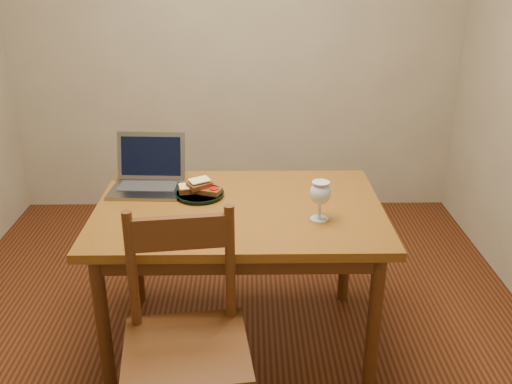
{
  "coord_description": "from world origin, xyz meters",
  "views": [
    {
      "loc": [
        0.1,
        -2.45,
        1.8
      ],
      "look_at": [
        0.13,
        -0.07,
        0.8
      ],
      "focal_mm": 40.0,
      "sensor_mm": 36.0,
      "label": 1
    }
  ],
  "objects_px": {
    "chair": "(185,333)",
    "milk_glass": "(320,201)",
    "plate": "(200,194)",
    "table": "(239,223)",
    "laptop": "(149,174)"
  },
  "relations": [
    {
      "from": "plate",
      "to": "table",
      "type": "bearing_deg",
      "value": -31.59
    },
    {
      "from": "chair",
      "to": "plate",
      "type": "relative_size",
      "value": 2.19
    },
    {
      "from": "table",
      "to": "milk_glass",
      "type": "height_order",
      "value": "milk_glass"
    },
    {
      "from": "plate",
      "to": "chair",
      "type": "bearing_deg",
      "value": -90.27
    },
    {
      "from": "plate",
      "to": "milk_glass",
      "type": "bearing_deg",
      "value": -26.21
    },
    {
      "from": "table",
      "to": "plate",
      "type": "distance_m",
      "value": 0.24
    },
    {
      "from": "table",
      "to": "chair",
      "type": "relative_size",
      "value": 2.58
    },
    {
      "from": "chair",
      "to": "milk_glass",
      "type": "bearing_deg",
      "value": 35.53
    },
    {
      "from": "milk_glass",
      "to": "laptop",
      "type": "xyz_separation_m",
      "value": [
        -0.79,
        0.4,
        -0.02
      ]
    },
    {
      "from": "table",
      "to": "laptop",
      "type": "xyz_separation_m",
      "value": [
        -0.45,
        0.25,
        0.15
      ]
    },
    {
      "from": "table",
      "to": "chair",
      "type": "xyz_separation_m",
      "value": [
        -0.19,
        -0.65,
        -0.13
      ]
    },
    {
      "from": "plate",
      "to": "milk_glass",
      "type": "relative_size",
      "value": 1.29
    },
    {
      "from": "chair",
      "to": "milk_glass",
      "type": "height_order",
      "value": "chair"
    },
    {
      "from": "table",
      "to": "chair",
      "type": "height_order",
      "value": "chair"
    },
    {
      "from": "chair",
      "to": "plate",
      "type": "bearing_deg",
      "value": 82.4
    }
  ]
}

